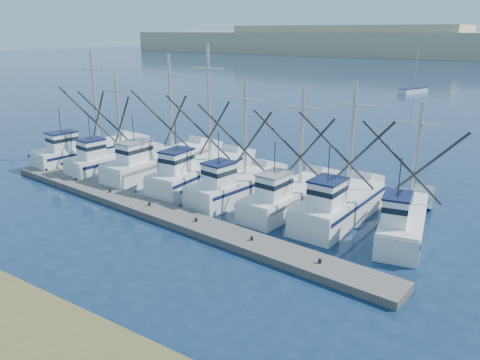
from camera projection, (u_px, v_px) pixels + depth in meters
name	position (u px, v px, depth m)	size (l,w,h in m)	color
ground	(205.00, 297.00, 19.76)	(500.00, 500.00, 0.00)	#0D223A
floating_dock	(161.00, 212.00, 28.45)	(30.20, 2.01, 0.40)	#67635C
trawler_fleet	(204.00, 178.00, 32.62)	(30.15, 9.80, 9.91)	silver
sailboat_far	(413.00, 91.00, 83.54)	(3.94, 6.29, 8.10)	silver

